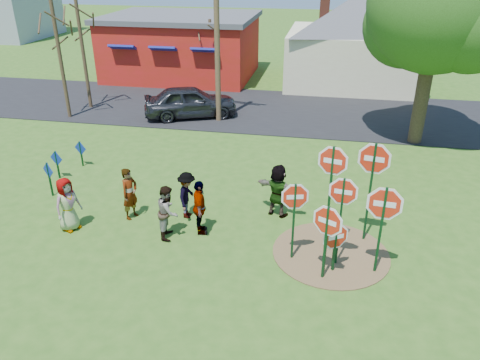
% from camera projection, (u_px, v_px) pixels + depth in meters
% --- Properties ---
extents(ground, '(120.00, 120.00, 0.00)m').
position_uv_depth(ground, '(184.00, 219.00, 14.54)').
color(ground, '#2E5618').
rests_on(ground, ground).
extents(road, '(120.00, 7.50, 0.04)m').
position_uv_depth(road, '(248.00, 109.00, 24.67)').
color(road, black).
rests_on(road, ground).
extents(dirt_patch, '(3.20, 3.20, 0.03)m').
position_uv_depth(dirt_patch, '(331.00, 253.00, 12.89)').
color(dirt_patch, brown).
rests_on(dirt_patch, ground).
extents(red_building, '(9.40, 7.69, 3.90)m').
position_uv_depth(red_building, '(182.00, 46.00, 30.47)').
color(red_building, '#9D200F').
rests_on(red_building, ground).
extents(cream_house, '(9.40, 9.40, 6.50)m').
position_uv_depth(cream_house, '(357.00, 36.00, 28.20)').
color(cream_house, beige).
rests_on(cream_house, ground).
extents(stop_sign_a, '(0.97, 0.52, 2.22)m').
position_uv_depth(stop_sign_a, '(327.00, 227.00, 11.28)').
color(stop_sign_a, '#0F371A').
rests_on(stop_sign_a, ground).
extents(stop_sign_b, '(1.05, 0.26, 3.21)m').
position_uv_depth(stop_sign_b, '(332.00, 172.00, 12.11)').
color(stop_sign_b, '#0F371A').
rests_on(stop_sign_b, ground).
extents(stop_sign_c, '(0.99, 0.14, 2.66)m').
position_uv_depth(stop_sign_c, '(342.00, 202.00, 11.67)').
color(stop_sign_c, '#0F371A').
rests_on(stop_sign_c, ground).
extents(stop_sign_d, '(1.18, 0.23, 3.14)m').
position_uv_depth(stop_sign_d, '(373.00, 168.00, 12.54)').
color(stop_sign_d, '#0F371A').
rests_on(stop_sign_d, ground).
extents(stop_sign_e, '(0.85, 0.52, 1.54)m').
position_uv_depth(stop_sign_e, '(335.00, 239.00, 11.78)').
color(stop_sign_e, '#0F371A').
rests_on(stop_sign_e, ground).
extents(stop_sign_f, '(1.19, 0.13, 2.61)m').
position_uv_depth(stop_sign_f, '(384.00, 210.00, 11.37)').
color(stop_sign_f, '#0F371A').
rests_on(stop_sign_f, ground).
extents(stop_sign_g, '(0.95, 0.26, 2.38)m').
position_uv_depth(stop_sign_g, '(294.00, 205.00, 11.98)').
color(stop_sign_g, '#0F371A').
rests_on(stop_sign_g, ground).
extents(blue_diamond_b, '(0.53, 0.28, 1.24)m').
position_uv_depth(blue_diamond_b, '(49.00, 175.00, 15.62)').
color(blue_diamond_b, '#0F371A').
rests_on(blue_diamond_b, ground).
extents(blue_diamond_c, '(0.57, 0.18, 1.08)m').
position_uv_depth(blue_diamond_c, '(57.00, 161.00, 16.91)').
color(blue_diamond_c, '#0F371A').
rests_on(blue_diamond_c, ground).
extents(blue_diamond_d, '(0.55, 0.18, 1.03)m').
position_uv_depth(blue_diamond_d, '(81.00, 151.00, 17.89)').
color(blue_diamond_d, '#0F371A').
rests_on(blue_diamond_d, ground).
extents(person_a, '(0.82, 0.96, 1.67)m').
position_uv_depth(person_a, '(67.00, 204.00, 13.69)').
color(person_a, '#395489').
rests_on(person_a, ground).
extents(person_b, '(0.58, 0.70, 1.66)m').
position_uv_depth(person_b, '(130.00, 194.00, 14.30)').
color(person_b, '#1D695A').
rests_on(person_b, ground).
extents(person_c, '(0.72, 0.86, 1.61)m').
position_uv_depth(person_c, '(168.00, 212.00, 13.37)').
color(person_c, maroon).
rests_on(person_c, ground).
extents(person_d, '(0.57, 0.98, 1.51)m').
position_uv_depth(person_d, '(187.00, 195.00, 14.37)').
color(person_d, '#353439').
rests_on(person_d, ground).
extents(person_e, '(0.68, 1.06, 1.69)m').
position_uv_depth(person_e, '(200.00, 208.00, 13.49)').
color(person_e, '#503058').
rests_on(person_e, ground).
extents(person_f, '(1.66, 1.04, 1.71)m').
position_uv_depth(person_f, '(278.00, 191.00, 14.43)').
color(person_f, '#1F5026').
rests_on(person_f, ground).
extents(suv, '(4.88, 3.40, 1.54)m').
position_uv_depth(suv, '(190.00, 101.00, 23.15)').
color(suv, '#28292D').
rests_on(suv, road).
extents(utility_pole, '(1.98, 0.49, 8.15)m').
position_uv_depth(utility_pole, '(217.00, 30.00, 21.11)').
color(utility_pole, '#4C3823').
rests_on(utility_pole, ground).
extents(leafy_tree, '(5.92, 5.40, 8.41)m').
position_uv_depth(leafy_tree, '(441.00, 11.00, 18.03)').
color(leafy_tree, '#382819').
rests_on(leafy_tree, ground).
extents(bare_tree_west, '(1.80, 1.80, 5.95)m').
position_uv_depth(bare_tree_west, '(80.00, 33.00, 23.27)').
color(bare_tree_west, '#382819').
rests_on(bare_tree_west, ground).
extents(bare_tree_east, '(1.80, 1.80, 4.07)m').
position_uv_depth(bare_tree_east, '(210.00, 45.00, 26.88)').
color(bare_tree_east, '#382819').
rests_on(bare_tree_east, ground).
extents(bare_tree_mid, '(1.80, 1.80, 5.74)m').
position_uv_depth(bare_tree_mid, '(57.00, 41.00, 21.84)').
color(bare_tree_mid, '#382819').
rests_on(bare_tree_mid, ground).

